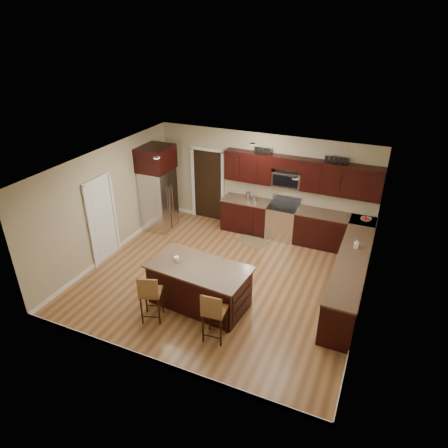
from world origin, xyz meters
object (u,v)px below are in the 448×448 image
at_px(range, 282,221).
at_px(refrigerator, 158,188).
at_px(stool_right, 214,311).
at_px(stool_left, 150,293).
at_px(island, 199,286).

relative_size(range, refrigerator, 0.47).
distance_m(range, stool_right, 4.28).
relative_size(stool_left, stool_right, 0.99).
distance_m(island, stool_right, 1.13).
xyz_separation_m(island, stool_left, (-0.62, -0.84, 0.23)).
bearing_deg(stool_left, island, 34.13).
height_order(island, refrigerator, refrigerator).
relative_size(stool_left, refrigerator, 0.45).
bearing_deg(refrigerator, stool_right, -46.50).
bearing_deg(stool_left, stool_right, -19.54).
bearing_deg(refrigerator, island, -45.53).
relative_size(island, stool_right, 1.98).
xyz_separation_m(stool_right, refrigerator, (-3.27, 3.45, 0.54)).
xyz_separation_m(stool_left, stool_right, (1.34, -0.00, 0.01)).
xyz_separation_m(island, stool_right, (0.71, -0.84, 0.24)).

